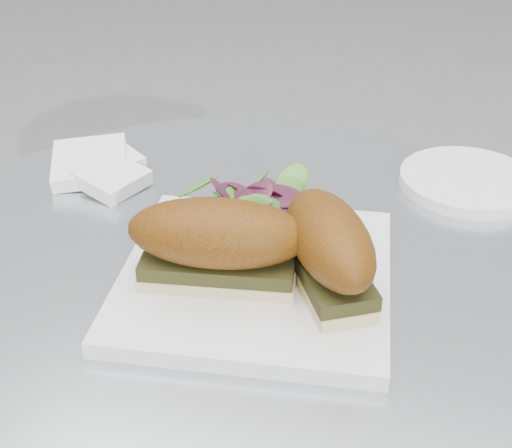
{
  "coord_description": "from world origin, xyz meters",
  "views": [
    {
      "loc": [
        0.21,
        -0.55,
        1.14
      ],
      "look_at": [
        0.02,
        0.01,
        0.77
      ],
      "focal_mm": 50.0,
      "sensor_mm": 36.0,
      "label": 1
    }
  ],
  "objects_px": {
    "plate": "(256,277)",
    "sandwich_left": "(218,241)",
    "saucer": "(468,181)",
    "sandwich_right": "(329,247)"
  },
  "relations": [
    {
      "from": "saucer",
      "to": "sandwich_left",
      "type": "bearing_deg",
      "value": -125.21
    },
    {
      "from": "sandwich_left",
      "to": "saucer",
      "type": "xyz_separation_m",
      "value": [
        0.2,
        0.29,
        -0.05
      ]
    },
    {
      "from": "plate",
      "to": "sandwich_left",
      "type": "height_order",
      "value": "sandwich_left"
    },
    {
      "from": "plate",
      "to": "sandwich_right",
      "type": "relative_size",
      "value": 1.57
    },
    {
      "from": "sandwich_left",
      "to": "saucer",
      "type": "distance_m",
      "value": 0.35
    },
    {
      "from": "plate",
      "to": "saucer",
      "type": "bearing_deg",
      "value": 56.17
    },
    {
      "from": "plate",
      "to": "sandwich_left",
      "type": "xyz_separation_m",
      "value": [
        -0.03,
        -0.03,
        0.05
      ]
    },
    {
      "from": "sandwich_left",
      "to": "sandwich_right",
      "type": "xyz_separation_m",
      "value": [
        0.1,
        0.02,
        0.0
      ]
    },
    {
      "from": "sandwich_left",
      "to": "saucer",
      "type": "relative_size",
      "value": 1.09
    },
    {
      "from": "sandwich_right",
      "to": "saucer",
      "type": "distance_m",
      "value": 0.29
    }
  ]
}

